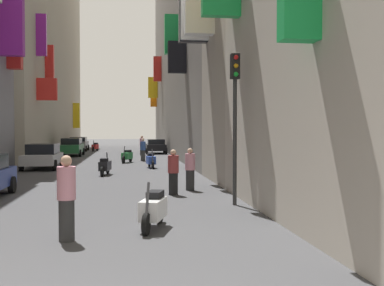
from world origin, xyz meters
name	(u,v)px	position (x,y,z in m)	size (l,w,h in m)	color
ground_plane	(109,161)	(0.00, 30.00, 0.00)	(140.00, 140.00, 0.00)	#424244
building_left_mid_c	(30,48)	(-8.00, 43.15, 10.02)	(7.38, 33.69, 20.05)	#BCB29E
building_right_mid_a	(278,7)	(7.97, 16.41, 7.70)	(7.30, 5.74, 15.40)	#9E9384
building_right_mid_b	(200,42)	(8.00, 39.64, 10.39)	(7.30, 40.72, 20.79)	slate
parked_car_grey	(78,144)	(-3.78, 45.71, 0.76)	(1.94, 4.10, 1.43)	slate
parked_car_black	(156,146)	(3.86, 39.71, 0.71)	(1.92, 3.96, 1.33)	black
parked_car_green	(72,147)	(-3.44, 36.95, 0.78)	(1.88, 4.48, 1.49)	#236638
parked_car_silver	(43,156)	(-3.53, 24.05, 0.75)	(1.95, 4.06, 1.44)	#B7B7BC
scooter_red	(95,147)	(-2.04, 45.05, 0.46)	(0.68, 1.76, 1.13)	red
scooter_black	(105,166)	(0.21, 19.78, 0.46)	(0.60, 1.93, 1.13)	black
scooter_white	(153,209)	(1.95, 6.98, 0.46)	(0.72, 1.77, 1.13)	silver
scooter_blue	(151,160)	(2.67, 23.72, 0.46)	(0.55, 1.88, 1.13)	#2D4CAD
scooter_green	(127,156)	(1.27, 28.23, 0.46)	(0.79, 1.90, 1.13)	#287F3D
pedestrian_crossing	(143,150)	(2.38, 29.60, 0.79)	(0.52, 0.52, 1.60)	#353535
pedestrian_near_left	(173,172)	(2.93, 12.42, 0.79)	(0.54, 0.54, 1.59)	black
pedestrian_near_right	(142,146)	(2.50, 36.64, 0.85)	(0.53, 0.53, 1.70)	black
pedestrian_mid_street	(66,198)	(0.13, 6.03, 0.88)	(0.53, 0.53, 1.77)	#2E2E2E
pedestrian_far_away	(190,170)	(3.66, 13.51, 0.78)	(0.38, 0.38, 1.58)	#2A2A2A
traffic_light_near_corner	(235,103)	(4.57, 10.04, 3.08)	(0.26, 0.34, 4.55)	#2D2D2D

